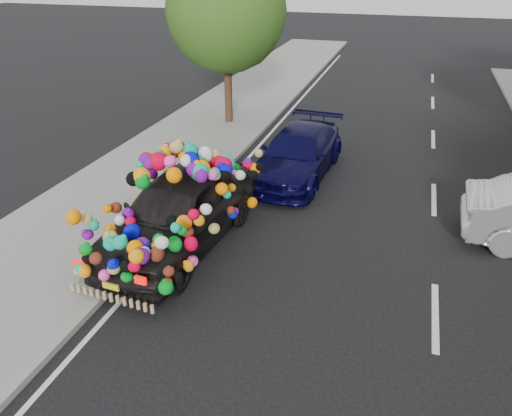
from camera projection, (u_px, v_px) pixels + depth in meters
The scene contains 7 objects.
ground at pixel (244, 281), 9.86m from camera, with size 100.00×100.00×0.00m, color black.
sidewalk at pixel (59, 245), 10.98m from camera, with size 4.00×60.00×0.12m, color gray.
kerb at pixel (138, 259), 10.46m from camera, with size 0.15×60.00×0.13m, color gray.
lane_markings at pixel (435, 316), 8.90m from camera, with size 6.00×50.00×0.01m, color silver, non-canonical shape.
tree_near_sidewalk at pixel (226, 11), 17.11m from camera, with size 4.20×4.20×6.13m.
plush_art_car at pixel (177, 196), 10.58m from camera, with size 2.72×5.18×2.29m.
navy_sedan at pixel (298, 154), 14.26m from camera, with size 1.88×4.63×1.34m, color black.
Camera 1 is at (2.64, -7.68, 5.78)m, focal length 35.00 mm.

